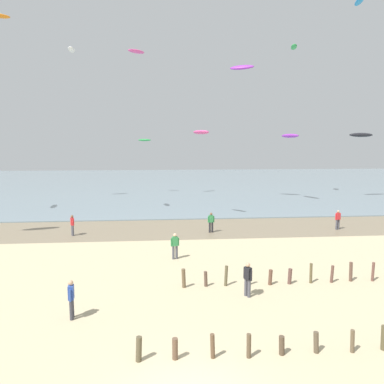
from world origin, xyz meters
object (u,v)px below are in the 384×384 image
object	(u,v)px
kite_aloft_3	(294,47)
kite_aloft_11	(242,67)
person_by_waterline	(71,298)
kite_aloft_1	(145,140)
person_right_flank	(211,222)
person_mid_beach	(248,278)
kite_aloft_7	(361,135)
kite_aloft_0	(359,1)
kite_aloft_2	(290,136)
kite_aloft_12	(201,132)
person_left_flank	(72,225)
kite_aloft_6	(136,51)
kite_aloft_9	(72,50)
person_far_down_beach	(175,245)
person_nearest_camera	(338,219)

from	to	relation	value
kite_aloft_3	kite_aloft_11	xyz separation A→B (m)	(-7.76, -3.85, -3.53)
person_by_waterline	kite_aloft_1	size ratio (longest dim) A/B	0.84
person_right_flank	kite_aloft_3	distance (m)	29.86
person_mid_beach	kite_aloft_7	distance (m)	38.33
kite_aloft_0	kite_aloft_2	world-z (taller)	kite_aloft_0
kite_aloft_2	kite_aloft_12	xyz separation A→B (m)	(-12.25, -9.22, 0.10)
kite_aloft_11	person_by_waterline	bearing A→B (deg)	92.20
person_left_flank	kite_aloft_3	xyz separation A→B (m)	(24.82, 18.61, 19.20)
kite_aloft_6	kite_aloft_9	world-z (taller)	kite_aloft_6
kite_aloft_12	kite_aloft_1	bearing A→B (deg)	159.95
kite_aloft_2	kite_aloft_1	bearing A→B (deg)	42.73
person_mid_beach	person_far_down_beach	distance (m)	6.96
kite_aloft_0	kite_aloft_11	xyz separation A→B (m)	(-6.56, 14.10, -2.46)
person_far_down_beach	kite_aloft_6	world-z (taller)	kite_aloft_6
person_far_down_beach	kite_aloft_7	world-z (taller)	kite_aloft_7
kite_aloft_0	kite_aloft_12	bearing A→B (deg)	84.08
kite_aloft_3	kite_aloft_9	size ratio (longest dim) A/B	1.26
person_mid_beach	kite_aloft_0	bearing A→B (deg)	47.89
person_mid_beach	kite_aloft_9	distance (m)	28.16
person_right_flank	kite_aloft_3	xyz separation A→B (m)	(13.42, 18.51, 19.20)
person_left_flank	kite_aloft_2	world-z (taller)	kite_aloft_2
kite_aloft_3	kite_aloft_11	size ratio (longest dim) A/B	0.84
person_left_flank	kite_aloft_6	xyz separation A→B (m)	(4.28, 18.44, 18.16)
kite_aloft_2	person_right_flank	bearing A→B (deg)	120.75
kite_aloft_0	kite_aloft_1	size ratio (longest dim) A/B	0.93
person_left_flank	person_by_waterline	bearing A→B (deg)	-76.79
person_far_down_beach	person_by_waterline	bearing A→B (deg)	-121.33
person_nearest_camera	kite_aloft_11	xyz separation A→B (m)	(-5.52, 14.54, 15.68)
kite_aloft_12	kite_aloft_3	bearing A→B (deg)	94.54
kite_aloft_2	kite_aloft_3	world-z (taller)	kite_aloft_3
person_far_down_beach	kite_aloft_6	bearing A→B (deg)	98.60
kite_aloft_3	kite_aloft_6	distance (m)	20.57
person_mid_beach	kite_aloft_6	size ratio (longest dim) A/B	0.72
kite_aloft_11	kite_aloft_12	world-z (taller)	kite_aloft_11
person_far_down_beach	kite_aloft_7	size ratio (longest dim) A/B	0.49
kite_aloft_3	kite_aloft_9	bearing A→B (deg)	133.61
kite_aloft_2	kite_aloft_11	xyz separation A→B (m)	(-6.34, -0.22, 8.12)
person_far_down_beach	kite_aloft_11	world-z (taller)	kite_aloft_11
person_by_waterline	kite_aloft_11	size ratio (longest dim) A/B	0.57
person_right_flank	kite_aloft_0	size ratio (longest dim) A/B	0.91
kite_aloft_0	kite_aloft_12	world-z (taller)	kite_aloft_0
kite_aloft_0	kite_aloft_7	size ratio (longest dim) A/B	0.54
person_by_waterline	person_far_down_beach	distance (m)	9.02
kite_aloft_0	person_by_waterline	bearing A→B (deg)	143.09
kite_aloft_3	kite_aloft_12	size ratio (longest dim) A/B	1.20
kite_aloft_7	kite_aloft_11	size ratio (longest dim) A/B	1.18
person_by_waterline	person_far_down_beach	xyz separation A→B (m)	(4.69, 7.71, 0.00)
kite_aloft_7	kite_aloft_11	distance (m)	18.79
person_far_down_beach	kite_aloft_1	xyz separation A→B (m)	(-3.23, 31.15, 7.13)
kite_aloft_1	kite_aloft_9	size ratio (longest dim) A/B	1.03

